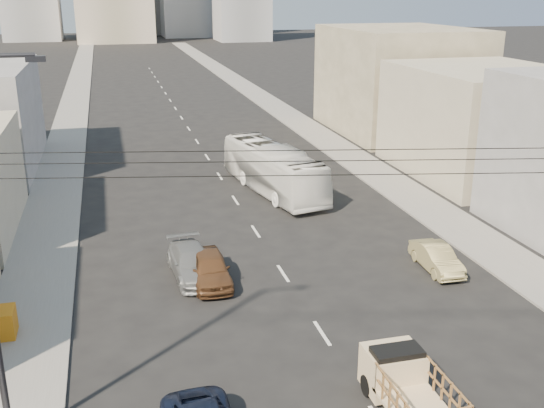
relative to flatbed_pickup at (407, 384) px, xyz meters
name	(u,v)px	position (x,y,z in m)	size (l,w,h in m)	color
sidewalk_left	(75,101)	(-12.77, 67.58, -1.03)	(3.50, 180.00, 0.12)	gray
sidewalk_right	(256,94)	(10.73, 67.58, -1.03)	(3.50, 180.00, 0.12)	gray
lane_dashes	(185,123)	(-1.02, 50.58, -1.09)	(0.15, 104.00, 0.01)	silver
flatbed_pickup	(407,384)	(0.00, 0.00, 0.00)	(1.95, 4.41, 1.90)	beige
city_bus	(273,169)	(1.92, 24.83, 0.55)	(2.76, 11.78, 3.28)	white
sedan_brown	(210,268)	(-4.69, 11.47, -0.35)	(1.76, 4.38, 1.49)	brown
sedan_tan	(437,258)	(6.56, 10.10, -0.45)	(1.36, 3.89, 1.28)	tan
sedan_grey	(193,263)	(-5.40, 12.42, -0.38)	(1.99, 4.90, 1.42)	slate
overhead_wires	(407,161)	(-1.02, -0.92, 7.87)	(23.01, 5.02, 0.72)	black
bldg_right_mid	(483,121)	(18.48, 25.58, 2.91)	(11.00, 14.00, 8.00)	#ABA28A
bldg_right_far	(398,80)	(18.98, 41.58, 3.91)	(12.00, 16.00, 10.00)	gray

